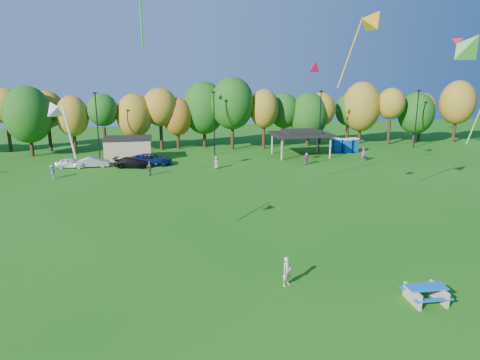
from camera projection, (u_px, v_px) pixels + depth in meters
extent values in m
plane|color=#19600F|center=(277.00, 285.00, 23.66)|extent=(160.00, 160.00, 0.00)
cylinder|color=black|center=(9.00, 138.00, 64.54)|extent=(0.50, 0.50, 4.12)
ellipsoid|color=olive|center=(5.00, 106.00, 63.40)|extent=(4.78, 4.78, 5.18)
cylinder|color=black|center=(31.00, 144.00, 60.90)|extent=(0.50, 0.50, 3.56)
ellipsoid|color=#144C0F|center=(28.00, 115.00, 59.92)|extent=(6.62, 6.62, 8.00)
cylinder|color=black|center=(50.00, 139.00, 65.04)|extent=(0.50, 0.50, 3.79)
ellipsoid|color=olive|center=(47.00, 109.00, 63.99)|extent=(4.94, 4.94, 5.58)
cylinder|color=black|center=(75.00, 143.00, 62.78)|extent=(0.50, 0.50, 3.34)
ellipsoid|color=olive|center=(72.00, 116.00, 61.86)|extent=(4.61, 4.61, 5.88)
cylinder|color=black|center=(105.00, 140.00, 63.37)|extent=(0.50, 0.50, 3.82)
ellipsoid|color=#144C0F|center=(103.00, 110.00, 62.32)|extent=(4.43, 4.43, 4.73)
cylinder|color=black|center=(136.00, 141.00, 64.89)|extent=(0.50, 0.50, 3.25)
ellipsoid|color=olive|center=(134.00, 116.00, 63.99)|extent=(5.33, 5.33, 6.53)
cylinder|color=black|center=(161.00, 137.00, 66.08)|extent=(0.50, 0.50, 3.96)
ellipsoid|color=olive|center=(160.00, 107.00, 64.98)|extent=(5.31, 5.31, 5.82)
cylinder|color=black|center=(178.00, 139.00, 66.93)|extent=(0.50, 0.50, 3.05)
ellipsoid|color=#995914|center=(178.00, 117.00, 66.09)|extent=(4.54, 4.54, 5.87)
cylinder|color=black|center=(205.00, 135.00, 68.78)|extent=(0.50, 0.50, 3.77)
ellipsoid|color=#144C0F|center=(204.00, 108.00, 67.73)|extent=(6.69, 6.69, 8.35)
cylinder|color=black|center=(232.00, 136.00, 66.62)|extent=(0.50, 0.50, 4.28)
ellipsoid|color=#144C0F|center=(232.00, 103.00, 65.44)|extent=(6.64, 6.64, 8.01)
cylinder|color=black|center=(264.00, 137.00, 67.30)|extent=(0.50, 0.50, 3.76)
ellipsoid|color=olive|center=(264.00, 109.00, 66.26)|extent=(4.49, 4.49, 6.02)
cylinder|color=black|center=(284.00, 135.00, 70.02)|extent=(0.50, 0.50, 3.43)
ellipsoid|color=#144C0F|center=(284.00, 111.00, 69.06)|extent=(4.77, 4.77, 5.63)
cylinder|color=black|center=(307.00, 137.00, 69.98)|extent=(0.50, 0.50, 2.95)
ellipsoid|color=#144C0F|center=(308.00, 116.00, 69.16)|extent=(6.14, 6.14, 7.54)
cylinder|color=black|center=(320.00, 135.00, 70.78)|extent=(0.50, 0.50, 3.52)
ellipsoid|color=olive|center=(321.00, 109.00, 69.80)|extent=(4.78, 4.78, 5.53)
cylinder|color=black|center=(347.00, 133.00, 73.44)|extent=(0.50, 0.50, 3.39)
ellipsoid|color=#144C0F|center=(349.00, 110.00, 72.50)|extent=(4.54, 4.54, 5.46)
cylinder|color=black|center=(360.00, 133.00, 72.48)|extent=(0.50, 0.50, 3.72)
ellipsoid|color=olive|center=(361.00, 107.00, 71.45)|extent=(6.32, 6.32, 8.24)
cylinder|color=black|center=(389.00, 132.00, 71.38)|extent=(0.50, 0.50, 4.06)
ellipsoid|color=olive|center=(391.00, 104.00, 70.25)|extent=(4.50, 4.50, 5.13)
cylinder|color=black|center=(414.00, 134.00, 72.96)|extent=(0.50, 0.50, 3.05)
ellipsoid|color=#144C0F|center=(416.00, 113.00, 72.11)|extent=(5.97, 5.97, 7.05)
cylinder|color=black|center=(419.00, 131.00, 74.73)|extent=(0.50, 0.50, 3.55)
ellipsoid|color=olive|center=(421.00, 107.00, 73.75)|extent=(4.60, 4.60, 4.99)
cylinder|color=black|center=(454.00, 130.00, 73.96)|extent=(0.50, 0.50, 4.07)
ellipsoid|color=olive|center=(458.00, 103.00, 72.83)|extent=(5.83, 5.83, 7.42)
cylinder|color=black|center=(98.00, 127.00, 58.09)|extent=(0.16, 0.16, 9.00)
cube|color=black|center=(95.00, 93.00, 57.02)|extent=(0.50, 0.25, 0.18)
cylinder|color=black|center=(214.00, 124.00, 61.09)|extent=(0.16, 0.16, 9.00)
cube|color=black|center=(214.00, 92.00, 60.02)|extent=(0.50, 0.25, 0.18)
cylinder|color=black|center=(320.00, 122.00, 64.09)|extent=(0.16, 0.16, 9.00)
cube|color=black|center=(321.00, 91.00, 63.02)|extent=(0.50, 0.25, 0.18)
cylinder|color=black|center=(416.00, 120.00, 67.10)|extent=(0.16, 0.16, 9.00)
cube|color=black|center=(419.00, 91.00, 66.03)|extent=(0.50, 0.25, 0.18)
cube|color=tan|center=(128.00, 150.00, 57.65)|extent=(6.00, 4.00, 3.00)
cube|color=black|center=(128.00, 138.00, 57.26)|extent=(6.30, 4.30, 0.25)
cylinder|color=tan|center=(282.00, 149.00, 58.16)|extent=(0.24, 0.24, 3.00)
cylinder|color=tan|center=(330.00, 148.00, 59.47)|extent=(0.24, 0.24, 3.00)
cylinder|color=tan|center=(272.00, 144.00, 62.92)|extent=(0.24, 0.24, 3.00)
cylinder|color=tan|center=(317.00, 142.00, 64.24)|extent=(0.24, 0.24, 3.00)
cube|color=black|center=(301.00, 134.00, 60.80)|extent=(8.20, 6.20, 0.35)
cube|color=black|center=(301.00, 131.00, 60.71)|extent=(5.00, 3.50, 0.45)
cube|color=#0B3D9B|center=(337.00, 146.00, 63.93)|extent=(1.10, 1.10, 2.00)
cube|color=silver|center=(337.00, 139.00, 63.67)|extent=(1.15, 1.15, 0.18)
cube|color=#0B3D9B|center=(347.00, 146.00, 63.58)|extent=(1.10, 1.10, 2.00)
cube|color=silver|center=(347.00, 139.00, 63.32)|extent=(1.15, 1.15, 0.18)
cube|color=#0B3D9B|center=(353.00, 146.00, 64.26)|extent=(1.10, 1.10, 2.00)
cube|color=silver|center=(354.00, 138.00, 64.00)|extent=(1.15, 1.15, 0.18)
cube|color=tan|center=(412.00, 296.00, 21.66)|extent=(0.22, 1.63, 0.81)
cube|color=tan|center=(439.00, 294.00, 21.87)|extent=(0.22, 1.63, 0.81)
cube|color=blue|center=(426.00, 287.00, 21.66)|extent=(2.06, 0.94, 0.07)
cube|color=blue|center=(434.00, 300.00, 21.08)|extent=(2.03, 0.38, 0.06)
cube|color=blue|center=(418.00, 287.00, 22.41)|extent=(2.03, 0.38, 0.06)
imported|color=beige|center=(287.00, 271.00, 23.41)|extent=(0.72, 0.64, 1.65)
imported|color=silver|center=(71.00, 163.00, 53.45)|extent=(3.92, 2.17, 1.26)
imported|color=#99999E|center=(94.00, 162.00, 53.89)|extent=(3.89, 1.40, 1.28)
imported|color=#0C1F4A|center=(151.00, 160.00, 54.97)|extent=(5.56, 2.86, 1.50)
imported|color=black|center=(133.00, 162.00, 53.63)|extent=(4.89, 2.93, 1.33)
imported|color=teal|center=(52.00, 172.00, 47.91)|extent=(0.78, 1.10, 1.55)
imported|color=olive|center=(150.00, 168.00, 49.36)|extent=(1.03, 0.88, 1.65)
imported|color=#A04B79|center=(364.00, 154.00, 57.54)|extent=(0.68, 0.45, 1.84)
imported|color=gray|center=(217.00, 162.00, 53.03)|extent=(0.88, 0.73, 1.55)
imported|color=#A3437E|center=(306.00, 158.00, 55.45)|extent=(1.55, 0.86, 1.59)
cone|color=gold|center=(374.00, 19.00, 28.99)|extent=(2.27, 1.84, 2.01)
cylinder|color=gold|center=(350.00, 53.00, 29.50)|extent=(1.79, 0.41, 4.73)
cone|color=#CE0B46|center=(315.00, 66.00, 31.03)|extent=(0.92, 1.23, 1.22)
cone|color=red|center=(459.00, 40.00, 48.48)|extent=(1.84, 1.74, 1.49)
cone|color=silver|center=(53.00, 108.00, 21.72)|extent=(1.45, 1.52, 1.23)
cylinder|color=silver|center=(69.00, 132.00, 22.84)|extent=(0.73, 0.97, 2.85)
cone|color=#72D54B|center=(471.00, 45.00, 28.04)|extent=(2.07, 2.71, 2.66)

